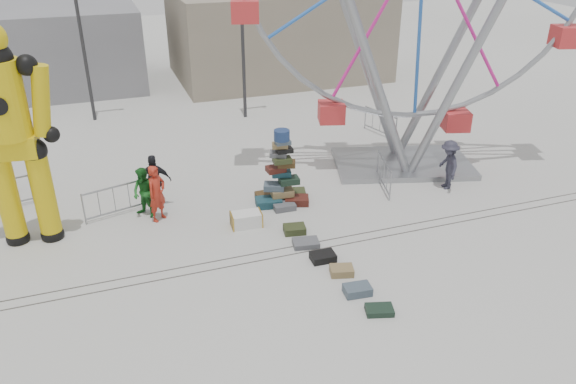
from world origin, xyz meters
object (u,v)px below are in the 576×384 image
object	(u,v)px
pedestrian_black	(155,181)
steamer_trunk	(246,219)
pedestrian_green	(144,193)
lamp_post_left	(82,25)
barricade_dummy_c	(114,201)
lamp_post_right	(244,23)
pedestrian_grey	(448,165)
crash_test_dummy	(11,131)
suitcase_tower	(281,183)
barricade_wheel_front	(384,174)
barricade_wheel_back	(380,123)
pedestrian_red	(157,193)

from	to	relation	value
pedestrian_black	steamer_trunk	bearing A→B (deg)	144.46
pedestrian_green	pedestrian_black	distance (m)	0.76
lamp_post_left	barricade_dummy_c	world-z (taller)	lamp_post_left
pedestrian_green	steamer_trunk	bearing A→B (deg)	18.83
lamp_post_right	steamer_trunk	xyz separation A→B (m)	(-2.91, -10.32, -4.25)
pedestrian_green	pedestrian_black	bearing A→B (deg)	104.70
barricade_dummy_c	pedestrian_grey	distance (m)	11.64
lamp_post_right	crash_test_dummy	size ratio (longest dim) A/B	1.19
lamp_post_right	lamp_post_left	distance (m)	7.28
pedestrian_grey	pedestrian_green	bearing A→B (deg)	-86.80
suitcase_tower	barricade_dummy_c	bearing A→B (deg)	-178.45
lamp_post_right	steamer_trunk	world-z (taller)	lamp_post_right
lamp_post_left	suitcase_tower	world-z (taller)	lamp_post_left
lamp_post_right	barricade_wheel_front	xyz separation A→B (m)	(2.51, -9.33, -3.93)
barricade_wheel_back	pedestrian_black	bearing A→B (deg)	-86.18
barricade_wheel_front	pedestrian_grey	xyz separation A→B (m)	(2.18, -0.72, 0.36)
lamp_post_left	barricade_wheel_back	world-z (taller)	lamp_post_left
crash_test_dummy	pedestrian_green	world-z (taller)	crash_test_dummy
steamer_trunk	barricade_wheel_back	distance (m)	9.85
lamp_post_left	pedestrian_green	xyz separation A→B (m)	(1.15, -10.60, -3.63)
crash_test_dummy	pedestrian_grey	xyz separation A→B (m)	(13.95, -1.05, -2.65)
suitcase_tower	crash_test_dummy	xyz separation A→B (m)	(-7.94, 0.15, 2.81)
steamer_trunk	pedestrian_red	bearing A→B (deg)	155.75
lamp_post_right	pedestrian_grey	world-z (taller)	lamp_post_right
pedestrian_green	pedestrian_black	world-z (taller)	pedestrian_black
steamer_trunk	pedestrian_green	world-z (taller)	pedestrian_green
lamp_post_left	pedestrian_black	distance (m)	10.71
lamp_post_right	crash_test_dummy	xyz separation A→B (m)	(-9.26, -8.99, -0.92)
lamp_post_right	crash_test_dummy	bearing A→B (deg)	-135.83
barricade_dummy_c	barricade_wheel_back	world-z (taller)	same
pedestrian_red	crash_test_dummy	bearing A→B (deg)	142.20
steamer_trunk	lamp_post_left	bearing A→B (deg)	111.92
suitcase_tower	pedestrian_black	xyz separation A→B (m)	(-4.10, 1.16, 0.19)
crash_test_dummy	barricade_wheel_back	distance (m)	15.23
barricade_wheel_back	pedestrian_green	bearing A→B (deg)	-83.96
steamer_trunk	barricade_dummy_c	world-z (taller)	barricade_dummy_c
suitcase_tower	crash_test_dummy	size ratio (longest dim) A/B	0.39
pedestrian_grey	barricade_dummy_c	bearing A→B (deg)	-87.78
lamp_post_left	pedestrian_red	world-z (taller)	lamp_post_left
barricade_dummy_c	pedestrian_red	size ratio (longest dim) A/B	1.06
crash_test_dummy	barricade_wheel_front	xyz separation A→B (m)	(11.77, -0.34, -3.01)
lamp_post_right	barricade_wheel_back	world-z (taller)	lamp_post_right
barricade_dummy_c	pedestrian_black	distance (m)	1.46
barricade_wheel_front	crash_test_dummy	bearing A→B (deg)	103.28
lamp_post_left	barricade_dummy_c	distance (m)	11.00
suitcase_tower	barricade_wheel_back	distance (m)	7.86
lamp_post_right	pedestrian_green	xyz separation A→B (m)	(-5.85, -8.60, -3.63)
steamer_trunk	barricade_wheel_front	distance (m)	5.53
lamp_post_right	lamp_post_left	bearing A→B (deg)	164.05
lamp_post_right	suitcase_tower	world-z (taller)	lamp_post_right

